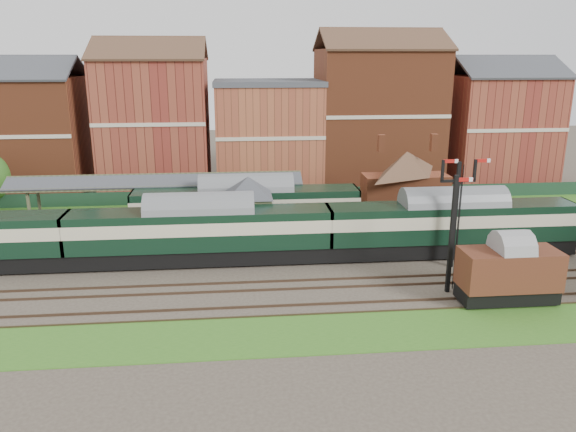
{
  "coord_description": "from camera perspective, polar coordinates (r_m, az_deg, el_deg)",
  "views": [
    {
      "loc": [
        -4.03,
        -40.71,
        15.33
      ],
      "look_at": [
        0.1,
        2.0,
        3.0
      ],
      "focal_mm": 35.0,
      "sensor_mm": 36.0,
      "label": 1
    }
  ],
  "objects": [
    {
      "name": "ground",
      "position": [
        43.69,
        0.12,
        -4.51
      ],
      "size": [
        160.0,
        160.0,
        0.0
      ],
      "primitive_type": "plane",
      "color": "#473D33",
      "rests_on": "ground"
    },
    {
      "name": "grass_back",
      "position": [
        58.87,
        -1.41,
        0.97
      ],
      "size": [
        90.0,
        4.5,
        0.06
      ],
      "primitive_type": "cube",
      "color": "#2D6619",
      "rests_on": "ground"
    },
    {
      "name": "grass_front",
      "position": [
        32.78,
        2.22,
        -11.81
      ],
      "size": [
        90.0,
        5.0,
        0.06
      ],
      "primitive_type": "cube",
      "color": "#2D6619",
      "rests_on": "ground"
    },
    {
      "name": "fence",
      "position": [
        60.63,
        -1.55,
        2.11
      ],
      "size": [
        90.0,
        0.12,
        1.5
      ],
      "primitive_type": "cube",
      "color": "#193823",
      "rests_on": "ground"
    },
    {
      "name": "platform",
      "position": [
        52.6,
        -6.36,
        -0.44
      ],
      "size": [
        55.0,
        3.4,
        1.0
      ],
      "primitive_type": "cube",
      "color": "#2D2D2D",
      "rests_on": "ground"
    },
    {
      "name": "signal_box",
      "position": [
        45.62,
        -4.03,
        0.56
      ],
      "size": [
        5.4,
        5.4,
        6.0
      ],
      "color": "#667855",
      "rests_on": "ground"
    },
    {
      "name": "brick_hut",
      "position": [
        47.05,
        5.8,
        -1.54
      ],
      "size": [
        3.2,
        2.64,
        2.94
      ],
      "color": "maroon",
      "rests_on": "ground"
    },
    {
      "name": "station_building",
      "position": [
        54.15,
        11.85,
        3.56
      ],
      "size": [
        8.1,
        8.1,
        5.9
      ],
      "color": "brown",
      "rests_on": "platform"
    },
    {
      "name": "canopy",
      "position": [
        52.06,
        -13.13,
        3.7
      ],
      "size": [
        26.0,
        3.89,
        4.08
      ],
      "color": "#464D30",
      "rests_on": "platform"
    },
    {
      "name": "semaphore_bracket",
      "position": [
        42.81,
        16.72,
        0.87
      ],
      "size": [
        3.6,
        0.25,
        8.18
      ],
      "color": "black",
      "rests_on": "ground"
    },
    {
      "name": "semaphore_siding",
      "position": [
        38.19,
        16.34,
        -1.65
      ],
      "size": [
        1.23,
        0.25,
        8.0
      ],
      "color": "black",
      "rests_on": "ground"
    },
    {
      "name": "town_backdrop",
      "position": [
        66.35,
        -2.18,
        8.81
      ],
      "size": [
        69.0,
        10.0,
        16.0
      ],
      "color": "brown",
      "rests_on": "ground"
    },
    {
      "name": "dmu_train",
      "position": [
        42.73,
        -8.88,
        -1.47
      ],
      "size": [
        58.62,
        3.08,
        4.5
      ],
      "color": "black",
      "rests_on": "ground"
    },
    {
      "name": "platform_railcar",
      "position": [
        48.9,
        -4.25,
        0.92
      ],
      "size": [
        19.55,
        3.08,
        4.5
      ],
      "color": "black",
      "rests_on": "ground"
    },
    {
      "name": "goods_van_a",
      "position": [
        38.4,
        21.51,
        -5.27
      ],
      "size": [
        6.14,
        2.66,
        3.72
      ],
      "color": "black",
      "rests_on": "ground"
    }
  ]
}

